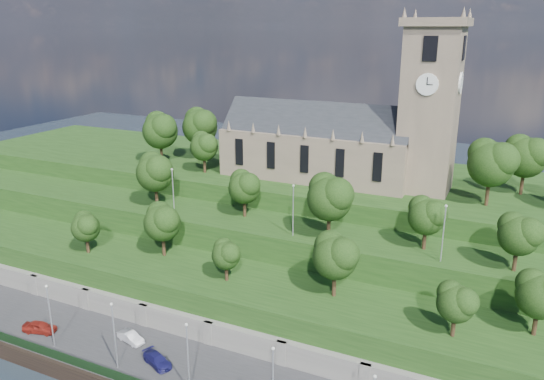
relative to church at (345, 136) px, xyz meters
The scene contains 13 objects.
retaining_wall 39.48m from the church, 91.33° to the right, with size 160.00×2.10×5.00m.
embankment_lower 33.57m from the church, 91.61° to the right, with size 160.00×12.00×8.00m, color #1C3C14.
embankment_upper 23.71m from the church, 92.66° to the right, with size 160.00×10.00×12.00m, color #1C3C14.
hilltop 15.57m from the church, 101.11° to the left, with size 160.00×32.00×15.00m, color #1C3C14.
church is the anchor object (origin of this frame).
trees_lower 29.08m from the church, 86.08° to the right, with size 64.58×8.75×8.22m.
trees_upper 18.68m from the church, 93.78° to the right, with size 59.03×8.52×9.17m.
trees_hilltop 1.76m from the church, 117.67° to the right, with size 77.16×15.57×10.13m.
lamp_posts_promenade 46.31m from the church, 93.67° to the right, with size 60.36×0.36×8.44m.
lamp_posts_upper 20.94m from the church, 92.26° to the right, with size 40.36×0.36×7.46m.
car_left 53.64m from the church, 122.72° to the right, with size 1.76×4.36×1.49m, color maroon.
car_middle 45.92m from the church, 110.98° to the right, with size 1.39×3.97×1.31m, color #BCBABF.
car_right 46.50m from the church, 102.24° to the right, with size 1.79×4.40×1.28m, color #171750.
Camera 1 is at (26.84, -37.56, 39.93)m, focal length 35.00 mm.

